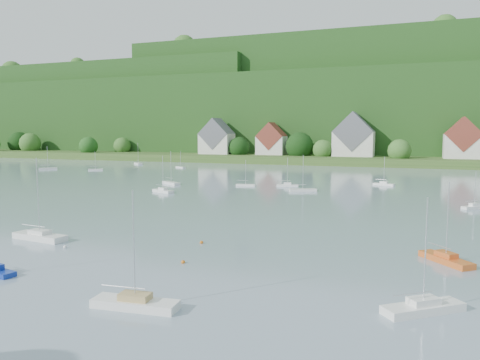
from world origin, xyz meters
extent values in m
cube|color=#32531F|center=(0.00, 200.00, 1.50)|extent=(600.00, 60.00, 3.00)
cube|color=#194115|center=(0.00, 275.00, 20.00)|extent=(620.00, 160.00, 40.00)
cube|color=#194115|center=(-150.00, 260.00, 24.00)|extent=(200.00, 120.00, 52.00)
cube|color=#194115|center=(10.00, 270.00, 28.00)|extent=(240.00, 130.00, 60.00)
sphere|color=#2F6424|center=(-162.23, 187.01, 6.64)|extent=(11.19, 11.19, 11.19)
sphere|color=#2F6424|center=(-108.08, 191.48, 5.80)|extent=(8.61, 8.61, 8.61)
sphere|color=#184615|center=(-119.76, 180.47, 5.94)|extent=(9.03, 9.03, 9.03)
sphere|color=#2F6424|center=(-6.80, 183.88, 5.66)|extent=(8.19, 8.19, 8.19)
sphere|color=#2F6424|center=(-51.96, 186.07, 5.11)|extent=(6.49, 6.49, 6.49)
sphere|color=#2F6424|center=(46.85, 192.08, 6.95)|extent=(12.16, 12.16, 12.16)
sphere|color=#2F6424|center=(22.99, 179.93, 5.84)|extent=(8.73, 8.73, 8.73)
sphere|color=black|center=(-43.87, 185.86, 6.03)|extent=(9.32, 9.32, 9.32)
sphere|color=black|center=(-170.45, 193.35, 6.09)|extent=(9.50, 9.50, 9.50)
sphere|color=black|center=(-174.62, 191.87, 6.87)|extent=(11.91, 11.91, 11.91)
sphere|color=black|center=(-17.00, 186.36, 6.87)|extent=(11.92, 11.92, 11.92)
sphere|color=#2F6424|center=(-119.71, 228.54, 51.84)|extent=(10.52, 10.52, 10.52)
sphere|color=#2F6424|center=(-223.02, 236.35, 52.41)|extent=(13.75, 13.75, 13.75)
sphere|color=#184615|center=(-84.27, 263.14, 51.80)|extent=(10.29, 10.29, 10.29)
sphere|color=black|center=(-190.36, 258.01, 51.80)|extent=(10.31, 10.31, 10.31)
sphere|color=black|center=(-175.19, 233.35, 51.42)|extent=(8.14, 8.14, 8.14)
sphere|color=#2F6424|center=(-177.57, 262.59, 51.25)|extent=(7.15, 7.15, 7.15)
sphere|color=black|center=(-243.68, 258.03, 52.04)|extent=(11.66, 11.66, 11.66)
sphere|color=black|center=(-68.16, 251.39, 51.26)|extent=(7.18, 7.18, 7.18)
sphere|color=#2F6424|center=(-157.98, 221.69, 51.56)|extent=(8.89, 8.89, 8.89)
sphere|color=black|center=(-193.31, 253.95, 51.74)|extent=(9.97, 9.97, 9.97)
sphere|color=#184615|center=(39.50, 255.03, 60.25)|extent=(12.83, 12.83, 12.83)
sphere|color=#2F6424|center=(-39.93, 242.18, 59.43)|extent=(8.18, 8.18, 8.18)
sphere|color=#184615|center=(1.11, 279.65, 60.23)|extent=(12.73, 12.73, 12.73)
sphere|color=#2F6424|center=(39.25, 231.29, 60.09)|extent=(11.95, 11.95, 11.95)
sphere|color=#2F6424|center=(-47.14, 274.29, 59.24)|extent=(7.07, 7.07, 7.07)
sphere|color=black|center=(-3.47, 243.31, 59.44)|extent=(8.21, 8.21, 8.21)
sphere|color=#2F6424|center=(-22.82, 267.10, 60.14)|extent=(12.24, 12.24, 12.24)
sphere|color=#2F6424|center=(-95.50, 235.90, 60.39)|extent=(13.65, 13.65, 13.65)
sphere|color=#184615|center=(-39.98, 262.14, 42.10)|extent=(12.01, 12.01, 12.01)
sphere|color=black|center=(-3.70, 272.21, 42.75)|extent=(15.72, 15.72, 15.72)
sphere|color=#184615|center=(10.88, 267.92, 41.84)|extent=(10.54, 10.54, 10.54)
sphere|color=#184615|center=(-193.30, 298.62, 41.43)|extent=(8.18, 8.18, 8.18)
sphere|color=black|center=(-175.91, 289.59, 41.53)|extent=(8.74, 8.74, 8.74)
sphere|color=black|center=(-191.77, 268.51, 42.69)|extent=(15.38, 15.38, 15.38)
cube|color=beige|center=(-55.00, 187.00, 7.50)|extent=(14.00, 10.00, 9.00)
cube|color=#5D5D65|center=(-55.00, 187.00, 12.00)|extent=(14.00, 10.40, 14.00)
cube|color=beige|center=(-30.00, 189.00, 7.00)|extent=(12.00, 9.00, 8.00)
cube|color=brown|center=(-30.00, 189.00, 11.00)|extent=(12.00, 9.36, 12.00)
cube|color=beige|center=(5.00, 188.00, 8.00)|extent=(16.00, 11.00, 10.00)
cube|color=#5D5D65|center=(5.00, 188.00, 13.00)|extent=(16.00, 11.44, 16.00)
cube|color=beige|center=(45.00, 186.00, 7.50)|extent=(13.00, 10.00, 9.00)
cube|color=brown|center=(45.00, 186.00, 12.00)|extent=(13.00, 10.40, 13.00)
cube|color=white|center=(-14.03, 36.75, 0.37)|extent=(7.57, 2.93, 0.74)
cube|color=white|center=(-14.03, 36.75, 0.99)|extent=(2.74, 1.74, 0.50)
cylinder|color=silver|center=(-14.03, 36.75, 5.35)|extent=(0.10, 0.10, 9.22)
cylinder|color=silver|center=(-15.13, 36.88, 1.64)|extent=(4.04, 0.57, 0.08)
cube|color=white|center=(9.18, 21.71, 0.33)|extent=(6.72, 2.43, 0.66)
cube|color=tan|center=(9.18, 21.71, 0.91)|extent=(2.41, 1.49, 0.50)
cylinder|color=silver|center=(9.18, 21.71, 4.77)|extent=(0.10, 0.10, 8.22)
cylinder|color=silver|center=(8.20, 21.62, 1.56)|extent=(3.61, 0.41, 0.08)
cube|color=white|center=(29.26, 28.28, 0.31)|extent=(5.97, 5.28, 0.63)
cube|color=white|center=(29.26, 28.28, 0.88)|extent=(2.47, 2.33, 0.50)
cylinder|color=silver|center=(29.26, 28.28, 4.53)|extent=(0.10, 0.10, 7.82)
cylinder|color=silver|center=(28.52, 27.69, 1.53)|extent=(2.73, 2.21, 0.08)
cube|color=#D05C22|center=(31.60, 43.04, 0.30)|extent=(5.18, 5.76, 0.61)
cube|color=#D05C22|center=(31.60, 43.04, 0.86)|extent=(2.27, 2.39, 0.50)
cylinder|color=silver|center=(31.60, 43.04, 4.40)|extent=(0.10, 0.10, 7.59)
cylinder|color=silver|center=(31.02, 43.74, 1.51)|extent=(2.19, 2.62, 0.08)
sphere|color=white|center=(-8.29, 34.48, 0.00)|extent=(0.42, 0.42, 0.42)
sphere|color=orange|center=(6.98, 33.69, 0.00)|extent=(0.41, 0.41, 0.41)
sphere|color=orange|center=(5.18, 41.89, 0.00)|extent=(0.42, 0.42, 0.42)
cube|color=white|center=(5.65, 93.19, 0.30)|extent=(6.04, 4.19, 0.59)
cylinder|color=silver|center=(5.65, 93.19, 4.30)|extent=(0.10, 0.10, 7.42)
cylinder|color=silver|center=(4.86, 92.78, 1.49)|extent=(2.94, 1.56, 0.08)
cube|color=white|center=(-72.50, 123.83, 0.24)|extent=(4.59, 3.88, 0.47)
cylinder|color=silver|center=(-72.50, 123.83, 3.43)|extent=(0.10, 0.10, 5.92)
cylinder|color=silver|center=(-73.08, 123.40, 1.37)|extent=(2.14, 1.62, 0.08)
cube|color=white|center=(38.17, 80.69, 0.23)|extent=(4.39, 4.08, 0.47)
cube|color=white|center=(38.17, 80.69, 0.72)|extent=(1.84, 1.77, 0.50)
cylinder|color=silver|center=(38.17, 80.69, 3.40)|extent=(0.10, 0.10, 5.86)
cylinder|color=silver|center=(37.64, 80.23, 1.37)|extent=(1.99, 1.76, 0.08)
cube|color=white|center=(-9.51, 98.37, 0.23)|extent=(4.79, 1.97, 0.46)
cylinder|color=silver|center=(-9.51, 98.37, 3.37)|extent=(0.10, 0.10, 5.81)
cylinder|color=silver|center=(-10.20, 98.26, 1.36)|extent=(2.54, 0.45, 0.08)
cube|color=white|center=(0.15, 100.92, 0.26)|extent=(5.32, 2.74, 0.51)
cube|color=white|center=(0.15, 100.92, 0.76)|extent=(2.00, 1.44, 0.50)
cylinder|color=silver|center=(0.15, 100.92, 3.72)|extent=(0.10, 0.10, 6.41)
cylinder|color=silver|center=(-0.59, 100.72, 1.41)|extent=(2.74, 0.83, 0.08)
cube|color=white|center=(-90.32, 121.26, 0.30)|extent=(5.36, 5.36, 0.59)
cylinder|color=silver|center=(-90.32, 121.26, 4.29)|extent=(0.10, 0.10, 7.40)
cylinder|color=silver|center=(-90.95, 120.63, 1.49)|extent=(2.36, 2.36, 0.08)
cube|color=white|center=(-28.20, 95.54, 0.31)|extent=(6.10, 4.68, 0.61)
cylinder|color=silver|center=(-28.20, 95.54, 4.43)|extent=(0.10, 0.10, 7.64)
cylinder|color=silver|center=(-28.98, 96.02, 1.51)|extent=(2.90, 1.84, 0.08)
cube|color=white|center=(-22.20, 80.99, 0.29)|extent=(5.99, 3.98, 0.59)
cube|color=white|center=(-22.20, 80.99, 0.84)|extent=(2.34, 1.91, 0.50)
cylinder|color=silver|center=(-22.20, 80.99, 4.24)|extent=(0.10, 0.10, 7.32)
cylinder|color=silver|center=(-22.99, 81.37, 1.49)|extent=(2.94, 1.45, 0.08)
cube|color=white|center=(21.58, 111.29, 0.26)|extent=(5.38, 2.98, 0.52)
cube|color=white|center=(21.58, 111.29, 0.77)|extent=(2.04, 1.53, 0.50)
cylinder|color=silver|center=(21.58, 111.29, 3.76)|extent=(0.10, 0.10, 6.48)
cylinder|color=silver|center=(20.84, 111.53, 1.42)|extent=(2.74, 0.96, 0.08)
cube|color=white|center=(-74.83, 153.74, 0.32)|extent=(5.90, 5.52, 0.63)
cylinder|color=silver|center=(-74.83, 153.74, 4.58)|extent=(0.10, 0.10, 7.90)
cylinder|color=silver|center=(-75.54, 154.37, 1.53)|extent=(2.65, 2.37, 0.08)
cube|color=white|center=(-50.46, 143.23, 0.23)|extent=(4.59, 3.32, 0.45)
cylinder|color=silver|center=(-50.46, 143.23, 3.29)|extent=(0.10, 0.10, 5.68)
cylinder|color=silver|center=(-51.06, 143.56, 1.35)|extent=(2.22, 1.29, 0.08)
camera|label=1|loc=(28.24, -7.22, 13.12)|focal=35.16mm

